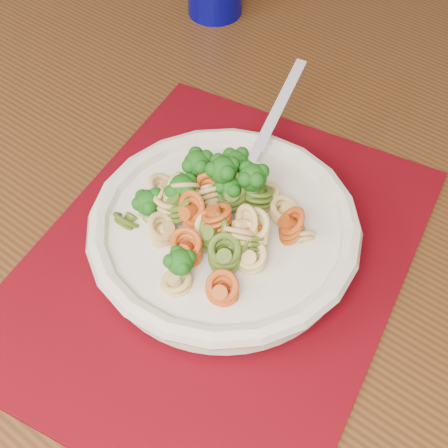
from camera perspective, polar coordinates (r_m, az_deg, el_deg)
dining_table at (r=0.66m, az=-6.35°, el=-7.99°), size 1.80×1.48×0.71m
placemat at (r=0.59m, az=-0.57°, el=-3.27°), size 0.53×0.50×0.00m
pasta_bowl at (r=0.57m, az=0.00°, el=-0.68°), size 0.25×0.25×0.05m
pasta_broccoli_heap at (r=0.56m, az=0.00°, el=0.39°), size 0.21×0.21×0.06m
fork at (r=0.60m, az=2.08°, el=4.76°), size 0.17×0.12×0.08m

